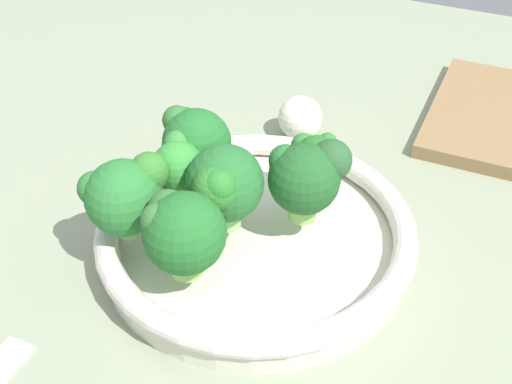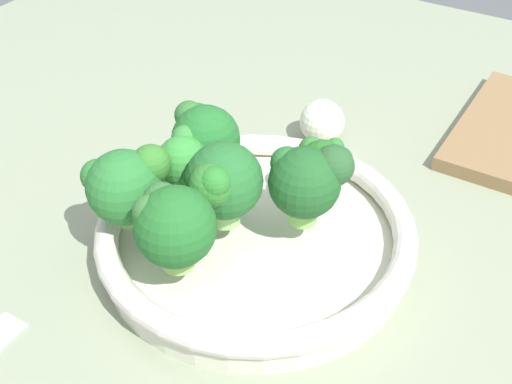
# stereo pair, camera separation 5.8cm
# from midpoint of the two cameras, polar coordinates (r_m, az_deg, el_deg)

# --- Properties ---
(ground_plane) EXTENTS (1.30, 1.30, 0.03)m
(ground_plane) POSITION_cam_midpoint_polar(r_m,az_deg,el_deg) (0.62, 3.33, -7.40)
(ground_plane) COLOR gray
(bowl) EXTENTS (0.29, 0.29, 0.04)m
(bowl) POSITION_cam_midpoint_polar(r_m,az_deg,el_deg) (0.61, 2.72, -3.73)
(bowl) COLOR silver
(bowl) RESTS_ON ground_plane
(broccoli_floret_0) EXTENTS (0.07, 0.07, 0.07)m
(broccoli_floret_0) POSITION_cam_midpoint_polar(r_m,az_deg,el_deg) (0.53, -3.90, -2.88)
(broccoli_floret_0) COLOR #99D262
(broccoli_floret_0) RESTS_ON bowl
(broccoli_floret_1) EXTENTS (0.04, 0.05, 0.06)m
(broccoli_floret_1) POSITION_cam_midpoint_polar(r_m,az_deg,el_deg) (0.61, 8.31, 2.30)
(broccoli_floret_1) COLOR #85C364
(broccoli_floret_1) RESTS_ON bowl
(broccoli_floret_2) EXTENTS (0.06, 0.07, 0.07)m
(broccoli_floret_2) POSITION_cam_midpoint_polar(r_m,az_deg,el_deg) (0.63, -1.76, 4.58)
(broccoli_floret_2) COLOR #93C759
(broccoli_floret_2) RESTS_ON bowl
(broccoli_floret_3) EXTENTS (0.07, 0.07, 0.07)m
(broccoli_floret_3) POSITION_cam_midpoint_polar(r_m,az_deg,el_deg) (0.58, -8.05, 0.54)
(broccoli_floret_3) COLOR #8ECB62
(broccoli_floret_3) RESTS_ON bowl
(broccoli_floret_4) EXTENTS (0.08, 0.07, 0.08)m
(broccoli_floret_4) POSITION_cam_midpoint_polar(r_m,az_deg,el_deg) (0.57, 0.05, 0.73)
(broccoli_floret_4) COLOR #99D574
(broccoli_floret_4) RESTS_ON bowl
(broccoli_floret_5) EXTENTS (0.05, 0.05, 0.06)m
(broccoli_floret_5) POSITION_cam_midpoint_polar(r_m,az_deg,el_deg) (0.61, -3.32, 2.60)
(broccoli_floret_5) COLOR #7BB652
(broccoli_floret_5) RESTS_ON bowl
(broccoli_floret_6) EXTENTS (0.07, 0.07, 0.07)m
(broccoli_floret_6) POSITION_cam_midpoint_polar(r_m,az_deg,el_deg) (0.58, 7.17, 0.91)
(broccoli_floret_6) COLOR #89CA5D
(broccoli_floret_6) RESTS_ON bowl
(garlic_bulb) EXTENTS (0.05, 0.05, 0.05)m
(garlic_bulb) POSITION_cam_midpoint_polar(r_m,az_deg,el_deg) (0.76, 7.74, 5.77)
(garlic_bulb) COLOR white
(garlic_bulb) RESTS_ON ground_plane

